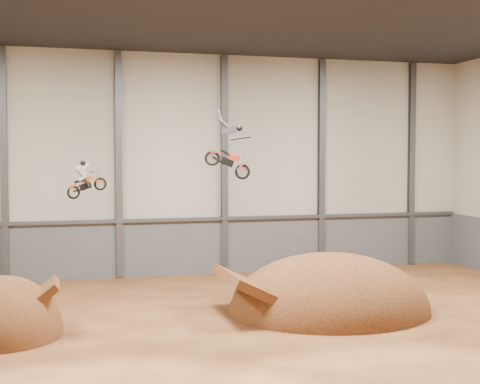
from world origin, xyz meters
name	(u,v)px	position (x,y,z in m)	size (l,w,h in m)	color
floor	(232,336)	(0.00, 0.00, 0.00)	(40.00, 40.00, 0.00)	#552D16
back_wall	(172,165)	(0.00, 15.00, 7.00)	(40.00, 0.10, 14.00)	#BBB7A6
lower_band_back	(173,248)	(0.00, 14.90, 1.75)	(39.80, 0.18, 3.50)	#57595F
steel_rail	(173,220)	(0.00, 14.75, 3.55)	(39.80, 0.35, 0.20)	#47494F
steel_column_1	(4,165)	(-10.00, 14.80, 7.00)	(0.40, 0.36, 13.90)	#47494F
steel_column_2	(119,165)	(-3.33, 14.80, 7.00)	(0.40, 0.36, 13.90)	#47494F
steel_column_3	(224,165)	(3.33, 14.80, 7.00)	(0.40, 0.36, 13.90)	#47494F
steel_column_4	(321,164)	(10.00, 14.80, 7.00)	(0.40, 0.36, 13.90)	#47494F
steel_column_5	(411,164)	(16.67, 14.80, 7.00)	(0.40, 0.36, 13.90)	#47494F
takeoff_ramp	(3,335)	(-9.25, 2.63, 0.00)	(4.99, 5.76, 4.99)	#422210
landing_ramp	(329,311)	(5.70, 3.08, 0.00)	(9.88, 8.74, 5.70)	#422210
fmx_rider_a	(89,176)	(-5.60, 3.95, 6.65)	(1.85, 0.71, 1.68)	#F14B0C
fmx_rider_b	(224,144)	(0.71, 4.11, 8.09)	(3.04, 0.87, 2.61)	#AC2312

